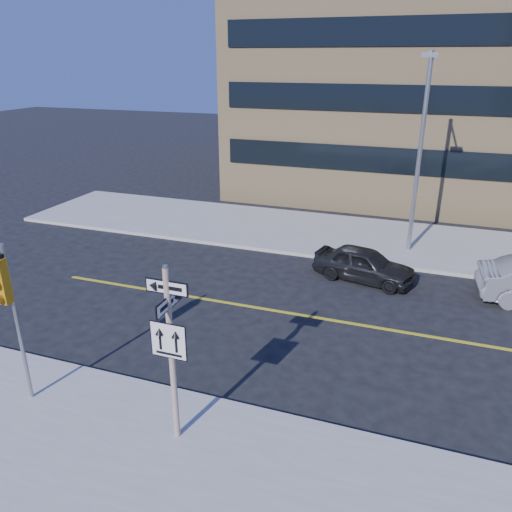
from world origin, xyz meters
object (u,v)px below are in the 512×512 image
at_px(parked_car_a, 364,264).
at_px(streetlight_a, 421,142).
at_px(traffic_signal, 5,294).
at_px(sign_pole, 171,346).

height_order(parked_car_a, streetlight_a, streetlight_a).
height_order(traffic_signal, streetlight_a, streetlight_a).
bearing_deg(traffic_signal, streetlight_a, 59.20).
bearing_deg(streetlight_a, traffic_signal, -120.80).
relative_size(traffic_signal, parked_car_a, 1.06).
bearing_deg(traffic_signal, sign_pole, 2.11).
bearing_deg(streetlight_a, parked_car_a, -113.40).
height_order(sign_pole, streetlight_a, streetlight_a).
height_order(sign_pole, traffic_signal, sign_pole).
xyz_separation_m(sign_pole, streetlight_a, (4.00, 13.27, 2.32)).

